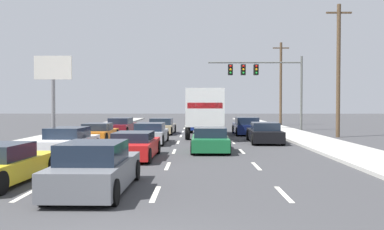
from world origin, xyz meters
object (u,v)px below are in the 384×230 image
object	(u,v)px
car_red	(134,146)
utility_pole_mid	(338,69)
car_white	(68,142)
car_black	(264,133)
car_orange	(98,133)
utility_pole_far	(281,83)
car_tan	(162,127)
car_navy	(247,127)
car_maroon	(121,126)
car_silver	(150,134)
box_truck	(205,110)
car_green	(210,140)
traffic_signal_mast	(258,74)
car_gray	(95,169)
roadside_billboard	(53,78)

from	to	relation	value
car_red	utility_pole_mid	distance (m)	17.94
car_white	car_black	world-z (taller)	car_white
car_orange	utility_pole_far	world-z (taller)	utility_pole_far
car_tan	car_navy	distance (m)	6.69
utility_pole_mid	utility_pole_far	size ratio (longest dim) A/B	1.03
car_maroon	car_silver	distance (m)	8.87
car_navy	box_truck	bearing A→B (deg)	-145.40
car_tan	box_truck	world-z (taller)	box_truck
car_orange	car_green	xyz separation A→B (m)	(6.99, -5.94, 0.03)
car_white	car_tan	world-z (taller)	car_white
car_orange	traffic_signal_mast	bearing A→B (deg)	42.57
car_red	car_gray	size ratio (longest dim) A/B	1.01
car_tan	car_white	bearing A→B (deg)	-103.60
car_orange	car_black	distance (m)	10.56
car_maroon	car_red	xyz separation A→B (m)	(3.28, -15.20, -0.04)
car_red	car_gray	bearing A→B (deg)	-90.35
car_black	utility_pole_far	xyz separation A→B (m)	(5.25, 21.07, 4.15)
car_gray	traffic_signal_mast	world-z (taller)	traffic_signal_mast
car_tan	utility_pole_mid	bearing A→B (deg)	-14.06
car_tan	car_navy	world-z (taller)	car_navy
car_gray	car_green	bearing A→B (deg)	70.31
car_tan	car_red	bearing A→B (deg)	-90.04
car_tan	utility_pole_far	distance (m)	18.74
car_green	traffic_signal_mast	xyz separation A→B (m)	(4.94, 16.90, 4.49)
car_red	car_black	size ratio (longest dim) A/B	0.96
car_red	car_black	bearing A→B (deg)	47.33
car_gray	car_orange	bearing A→B (deg)	102.72
car_navy	utility_pole_mid	distance (m)	7.92
car_gray	roadside_billboard	size ratio (longest dim) A/B	0.64
traffic_signal_mast	car_green	bearing A→B (deg)	-106.30
car_gray	box_truck	size ratio (longest dim) A/B	0.48
car_maroon	utility_pole_mid	size ratio (longest dim) A/B	0.50
box_truck	traffic_signal_mast	size ratio (longest dim) A/B	1.11
car_silver	traffic_signal_mast	xyz separation A→B (m)	(8.39, 12.65, 4.46)
car_maroon	roadside_billboard	size ratio (longest dim) A/B	0.67
box_truck	car_maroon	bearing A→B (deg)	154.48
car_navy	car_black	bearing A→B (deg)	-87.72
car_navy	car_black	xyz separation A→B (m)	(0.27, -6.75, -0.05)
car_silver	box_truck	distance (m)	6.27
car_black	car_maroon	bearing A→B (deg)	143.08
box_truck	roadside_billboard	bearing A→B (deg)	145.70
car_white	car_navy	size ratio (longest dim) A/B	1.04
car_silver	utility_pole_far	xyz separation A→B (m)	(12.21, 21.64, 4.14)
car_red	car_navy	bearing A→B (deg)	64.96
car_navy	car_black	world-z (taller)	car_navy
utility_pole_mid	utility_pole_far	xyz separation A→B (m)	(-0.68, 16.84, -0.14)
car_silver	car_navy	xyz separation A→B (m)	(6.70, 7.33, 0.03)
car_maroon	car_white	size ratio (longest dim) A/B	1.02
car_gray	car_green	size ratio (longest dim) A/B	1.08
car_green	utility_pole_far	bearing A→B (deg)	71.30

